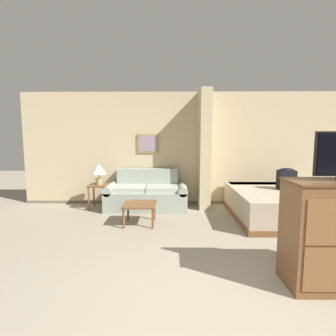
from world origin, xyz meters
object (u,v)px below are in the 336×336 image
object	(u,v)px
bed	(276,204)
backpack	(286,178)
table_lamp	(99,170)
coffee_table	(140,206)
couch	(147,194)

from	to	relation	value
bed	backpack	world-z (taller)	backpack
backpack	table_lamp	bearing A→B (deg)	172.58
coffee_table	bed	xyz separation A→B (m)	(2.62, 0.42, -0.06)
coffee_table	backpack	world-z (taller)	backpack
couch	coffee_table	distance (m)	1.07
coffee_table	table_lamp	distance (m)	1.52
table_lamp	backpack	bearing A→B (deg)	-7.42
couch	bed	bearing A→B (deg)	-13.92
backpack	bed	bearing A→B (deg)	-159.28
table_lamp	bed	xyz separation A→B (m)	(3.63, -0.59, -0.58)
couch	table_lamp	xyz separation A→B (m)	(-1.04, -0.06, 0.54)
bed	backpack	size ratio (longest dim) A/B	4.83
table_lamp	bed	bearing A→B (deg)	-9.17
coffee_table	backpack	distance (m)	2.92
couch	table_lamp	world-z (taller)	table_lamp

